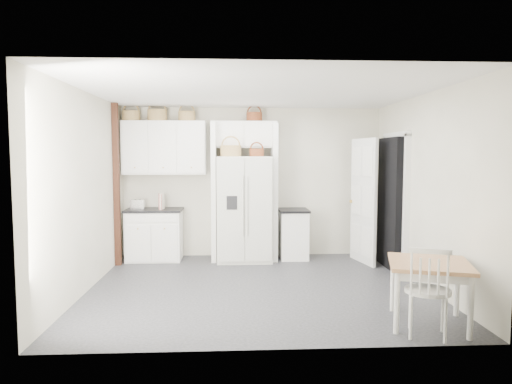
{
  "coord_description": "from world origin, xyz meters",
  "views": [
    {
      "loc": [
        -0.35,
        -6.02,
        1.77
      ],
      "look_at": [
        -0.02,
        0.4,
        1.25
      ],
      "focal_mm": 32.0,
      "sensor_mm": 36.0,
      "label": 1
    }
  ],
  "objects": [
    {
      "name": "floor",
      "position": [
        0.0,
        0.0,
        0.0
      ],
      "size": [
        4.5,
        4.5,
        0.0
      ],
      "primitive_type": "plane",
      "color": "#232327",
      "rests_on": "ground"
    },
    {
      "name": "basket_upper_b",
      "position": [
        -1.61,
        1.83,
        2.45
      ],
      "size": [
        0.33,
        0.33,
        0.19
      ],
      "primitive_type": "cylinder",
      "color": "#A37641",
      "rests_on": "upper_cabinet"
    },
    {
      "name": "fridge_panel_left",
      "position": [
        -0.66,
        1.7,
        1.15
      ],
      "size": [
        0.08,
        0.6,
        2.3
      ],
      "primitive_type": "cube",
      "color": "white",
      "rests_on": "floor"
    },
    {
      "name": "cookbook_red",
      "position": [
        -1.56,
        1.62,
        1.0
      ],
      "size": [
        0.08,
        0.18,
        0.26
      ],
      "primitive_type": "cube",
      "rotation": [
        0.0,
        0.0,
        0.25
      ],
      "color": "#AE272A",
      "rests_on": "counter_left"
    },
    {
      "name": "base_cab_left",
      "position": [
        -1.67,
        1.7,
        0.42
      ],
      "size": [
        0.9,
        0.57,
        0.83
      ],
      "primitive_type": "cube",
      "color": "white",
      "rests_on": "floor"
    },
    {
      "name": "wall_back",
      "position": [
        0.0,
        2.0,
        1.3
      ],
      "size": [
        4.5,
        0.0,
        4.5
      ],
      "primitive_type": "plane",
      "rotation": [
        1.57,
        0.0,
        0.0
      ],
      "color": "#B9B59E",
      "rests_on": "floor"
    },
    {
      "name": "refrigerator",
      "position": [
        -0.15,
        1.61,
        0.88
      ],
      "size": [
        0.91,
        0.73,
        1.75
      ],
      "primitive_type": "cube",
      "color": "silver",
      "rests_on": "floor"
    },
    {
      "name": "trim_post",
      "position": [
        -2.2,
        1.35,
        1.3
      ],
      "size": [
        0.09,
        0.09,
        2.6
      ],
      "primitive_type": "cube",
      "color": "#361C0F",
      "rests_on": "floor"
    },
    {
      "name": "toaster",
      "position": [
        -1.94,
        1.69,
        0.95
      ],
      "size": [
        0.24,
        0.14,
        0.16
      ],
      "primitive_type": "cube",
      "rotation": [
        0.0,
        0.0,
        -0.05
      ],
      "color": "silver",
      "rests_on": "counter_left"
    },
    {
      "name": "base_cab_right",
      "position": [
        0.7,
        1.7,
        0.41
      ],
      "size": [
        0.46,
        0.55,
        0.81
      ],
      "primitive_type": "cube",
      "color": "white",
      "rests_on": "floor"
    },
    {
      "name": "wall_left",
      "position": [
        -2.25,
        0.0,
        1.3
      ],
      "size": [
        0.0,
        4.0,
        4.0
      ],
      "primitive_type": "plane",
      "rotation": [
        1.57,
        0.0,
        1.57
      ],
      "color": "#B9B59E",
      "rests_on": "floor"
    },
    {
      "name": "upper_cabinet",
      "position": [
        -1.5,
        1.83,
        1.9
      ],
      "size": [
        1.4,
        0.34,
        0.9
      ],
      "primitive_type": "cube",
      "color": "white",
      "rests_on": "wall_back"
    },
    {
      "name": "counter_right",
      "position": [
        0.7,
        1.7,
        0.83
      ],
      "size": [
        0.5,
        0.59,
        0.04
      ],
      "primitive_type": "cube",
      "color": "black",
      "rests_on": "base_cab_right"
    },
    {
      "name": "wall_right",
      "position": [
        2.25,
        0.0,
        1.3
      ],
      "size": [
        0.0,
        4.0,
        4.0
      ],
      "primitive_type": "plane",
      "rotation": [
        1.57,
        0.0,
        -1.57
      ],
      "color": "#B9B59E",
      "rests_on": "floor"
    },
    {
      "name": "door_slab",
      "position": [
        1.8,
        1.33,
        1.02
      ],
      "size": [
        0.21,
        0.79,
        2.05
      ],
      "primitive_type": "cube",
      "rotation": [
        0.0,
        0.0,
        -1.36
      ],
      "color": "white",
      "rests_on": "floor"
    },
    {
      "name": "ceiling",
      "position": [
        0.0,
        0.0,
        2.6
      ],
      "size": [
        4.5,
        4.5,
        0.0
      ],
      "primitive_type": "plane",
      "color": "white",
      "rests_on": "wall_back"
    },
    {
      "name": "basket_fridge_a",
      "position": [
        -0.37,
        1.51,
        1.85
      ],
      "size": [
        0.34,
        0.34,
        0.18
      ],
      "primitive_type": "cylinder",
      "color": "#A37641",
      "rests_on": "refrigerator"
    },
    {
      "name": "basket_fridge_b",
      "position": [
        0.05,
        1.51,
        1.82
      ],
      "size": [
        0.24,
        0.24,
        0.13
      ],
      "primitive_type": "cylinder",
      "color": "maroon",
      "rests_on": "refrigerator"
    },
    {
      "name": "counter_left",
      "position": [
        -1.67,
        1.7,
        0.85
      ],
      "size": [
        0.94,
        0.61,
        0.04
      ],
      "primitive_type": "cube",
      "color": "black",
      "rests_on": "base_cab_left"
    },
    {
      "name": "cookbook_cream",
      "position": [
        -1.53,
        1.62,
        1.0
      ],
      "size": [
        0.07,
        0.18,
        0.27
      ],
      "primitive_type": "cube",
      "rotation": [
        0.0,
        0.0,
        -0.17
      ],
      "color": "#F2E0CA",
      "rests_on": "counter_left"
    },
    {
      "name": "dining_table",
      "position": [
        1.7,
        -1.45,
        0.33
      ],
      "size": [
        0.99,
        0.99,
        0.67
      ],
      "primitive_type": "cube",
      "rotation": [
        0.0,
        0.0,
        -0.29
      ],
      "color": "#9B623F",
      "rests_on": "floor"
    },
    {
      "name": "doorway_void",
      "position": [
        2.16,
        1.0,
        1.02
      ],
      "size": [
        0.18,
        0.85,
        2.05
      ],
      "primitive_type": "cube",
      "color": "black",
      "rests_on": "floor"
    },
    {
      "name": "basket_bridge_b",
      "position": [
        0.03,
        1.83,
        2.43
      ],
      "size": [
        0.27,
        0.27,
        0.15
      ],
      "primitive_type": "cylinder",
      "color": "maroon",
      "rests_on": "bridge_cabinet"
    },
    {
      "name": "fridge_panel_right",
      "position": [
        0.36,
        1.7,
        1.15
      ],
      "size": [
        0.08,
        0.6,
        2.3
      ],
      "primitive_type": "cube",
      "color": "white",
      "rests_on": "floor"
    },
    {
      "name": "basket_upper_a",
      "position": [
        -2.05,
        1.83,
        2.43
      ],
      "size": [
        0.3,
        0.3,
        0.17
      ],
      "primitive_type": "cylinder",
      "color": "#A37641",
      "rests_on": "upper_cabinet"
    },
    {
      "name": "basket_upper_c",
      "position": [
        -1.12,
        1.83,
        2.43
      ],
      "size": [
        0.29,
        0.29,
        0.17
      ],
      "primitive_type": "cylinder",
      "color": "#A37641",
      "rests_on": "upper_cabinet"
    },
    {
      "name": "windsor_chair",
      "position": [
        1.56,
        -1.75,
        0.45
      ],
      "size": [
        0.55,
        0.53,
        0.9
      ],
      "primitive_type": "cube",
      "rotation": [
        0.0,
        0.0,
        -0.36
      ],
      "color": "white",
      "rests_on": "floor"
    },
    {
      "name": "bridge_cabinet",
      "position": [
        -0.15,
        1.83,
        2.12
      ],
      "size": [
        1.12,
        0.34,
        0.45
      ],
      "primitive_type": "cube",
      "color": "white",
      "rests_on": "wall_back"
    }
  ]
}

